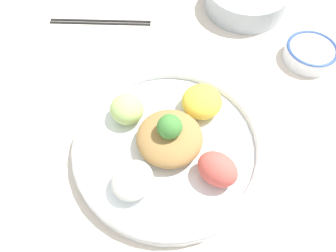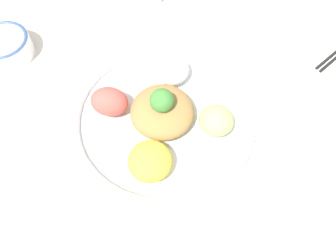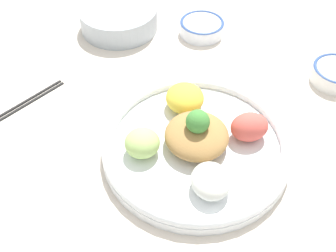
{
  "view_description": "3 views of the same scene",
  "coord_description": "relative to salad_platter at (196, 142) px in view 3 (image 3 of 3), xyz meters",
  "views": [
    {
      "loc": [
        -0.22,
        -0.15,
        0.54
      ],
      "look_at": [
        0.06,
        -0.01,
        0.04
      ],
      "focal_mm": 35.0,
      "sensor_mm": 36.0,
      "label": 1
    },
    {
      "loc": [
        0.34,
        -0.01,
        0.56
      ],
      "look_at": [
        0.07,
        -0.02,
        0.06
      ],
      "focal_mm": 35.0,
      "sensor_mm": 36.0,
      "label": 2
    },
    {
      "loc": [
        -0.38,
        0.19,
        0.58
      ],
      "look_at": [
        0.06,
        0.02,
        0.07
      ],
      "focal_mm": 42.0,
      "sensor_mm": 36.0,
      "label": 3
    }
  ],
  "objects": [
    {
      "name": "salad_platter",
      "position": [
        0.0,
        0.0,
        0.0
      ],
      "size": [
        0.35,
        0.35,
        0.1
      ],
      "color": "white",
      "rests_on": "ground_plane"
    },
    {
      "name": "side_serving_bowl",
      "position": [
        0.44,
        0.01,
        0.01
      ],
      "size": [
        0.2,
        0.2,
        0.06
      ],
      "color": "#A8B2BC",
      "rests_on": "ground_plane"
    },
    {
      "name": "chopsticks_pair_far",
      "position": [
        0.24,
        0.31,
        -0.02
      ],
      "size": [
        0.12,
        0.23,
        0.01
      ],
      "rotation": [
        0.0,
        0.0,
        5.15
      ],
      "color": "black",
      "rests_on": "ground_plane"
    },
    {
      "name": "sauce_bowl_dark",
      "position": [
        0.34,
        -0.17,
        -0.0
      ],
      "size": [
        0.11,
        0.11,
        0.04
      ],
      "color": "white",
      "rests_on": "ground_plane"
    },
    {
      "name": "ground_plane",
      "position": [
        -0.04,
        0.03,
        -0.02
      ],
      "size": [
        2.4,
        2.4,
        0.0
      ],
      "primitive_type": "plane",
      "color": "silver"
    }
  ]
}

